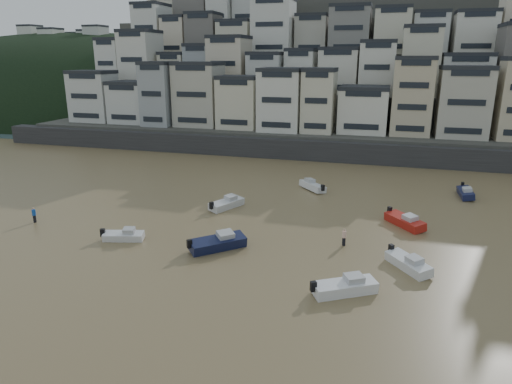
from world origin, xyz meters
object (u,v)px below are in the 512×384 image
(boat_f, at_px, (227,202))
(person_blue, at_px, (34,215))
(boat_e, at_px, (405,219))
(boat_b, at_px, (408,262))
(boat_j, at_px, (123,235))
(boat_c, at_px, (218,241))
(boat_h, at_px, (313,185))
(boat_a, at_px, (345,285))
(person_pink, at_px, (344,237))
(boat_i, at_px, (466,192))

(boat_f, distance_m, person_blue, 21.46)
(boat_e, xyz_separation_m, boat_b, (0.08, -10.79, -0.05))
(boat_e, distance_m, boat_j, 29.51)
(boat_j, distance_m, boat_b, 27.05)
(boat_e, relative_size, boat_j, 1.26)
(boat_f, height_order, boat_c, boat_c)
(boat_f, xyz_separation_m, boat_c, (3.37, -11.83, 0.10))
(boat_h, relative_size, boat_b, 1.00)
(boat_a, xyz_separation_m, boat_c, (-12.41, 5.13, 0.06))
(boat_e, height_order, person_pink, person_pink)
(boat_b, bearing_deg, person_blue, -128.03)
(boat_e, height_order, boat_i, boat_e)
(boat_h, height_order, person_blue, person_blue)
(person_blue, bearing_deg, boat_h, 38.06)
(boat_b, height_order, person_blue, person_blue)
(boat_h, xyz_separation_m, boat_b, (11.95, -21.87, -0.00))
(boat_f, distance_m, person_pink, 16.58)
(boat_a, xyz_separation_m, boat_e, (4.74, 16.60, -0.00))
(boat_f, bearing_deg, boat_h, -13.69)
(boat_h, height_order, boat_b, boat_h)
(boat_b, bearing_deg, person_pink, -158.90)
(boat_h, height_order, boat_c, boat_c)
(boat_f, relative_size, boat_a, 0.95)
(boat_h, distance_m, person_pink, 19.27)
(boat_b, bearing_deg, boat_f, -155.69)
(person_blue, bearing_deg, person_pink, 5.30)
(person_blue, bearing_deg, boat_i, 26.76)
(boat_f, distance_m, boat_h, 13.79)
(person_pink, bearing_deg, boat_c, -159.39)
(boat_f, relative_size, boat_c, 0.88)
(boat_a, xyz_separation_m, boat_h, (-7.12, 27.68, -0.05))
(boat_e, distance_m, boat_i, 15.52)
(boat_f, distance_m, boat_e, 20.53)
(boat_i, distance_m, boat_c, 35.24)
(boat_e, xyz_separation_m, person_pink, (-5.76, -7.19, 0.12))
(boat_e, relative_size, boat_i, 1.09)
(boat_f, bearing_deg, person_blue, 144.93)
(boat_h, distance_m, person_blue, 34.67)
(boat_i, height_order, boat_c, boat_c)
(boat_i, relative_size, person_blue, 2.91)
(boat_i, bearing_deg, boat_e, -32.76)
(boat_h, height_order, boat_i, boat_h)
(boat_e, distance_m, person_blue, 40.49)
(boat_a, height_order, boat_e, boat_a)
(boat_a, height_order, boat_b, boat_a)
(boat_e, xyz_separation_m, boat_c, (-17.15, -11.47, 0.06))
(person_blue, height_order, person_pink, same)
(boat_i, bearing_deg, boat_h, -85.79)
(boat_h, relative_size, person_blue, 2.94)
(boat_a, bearing_deg, boat_j, 137.11)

